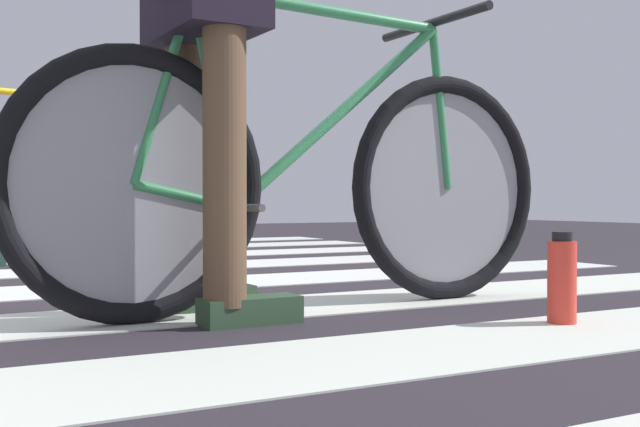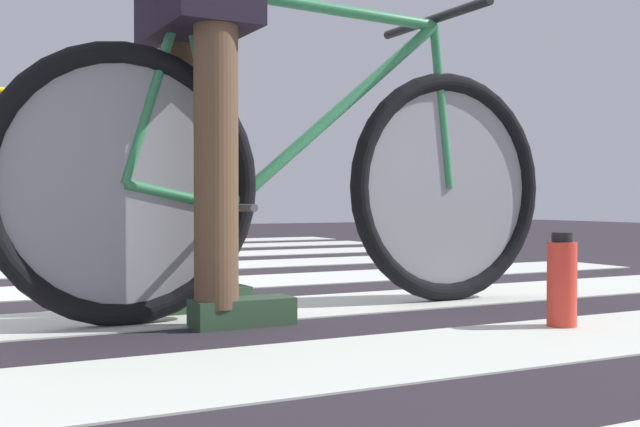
{
  "view_description": "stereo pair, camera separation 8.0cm",
  "coord_description": "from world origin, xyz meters",
  "views": [
    {
      "loc": [
        -0.49,
        -3.13,
        0.33
      ],
      "look_at": [
        0.75,
        -0.86,
        0.29
      ],
      "focal_mm": 43.6,
      "sensor_mm": 36.0,
      "label": 1
    },
    {
      "loc": [
        -0.41,
        -3.13,
        0.33
      ],
      "look_at": [
        0.75,
        -0.86,
        0.29
      ],
      "focal_mm": 43.6,
      "sensor_mm": 36.0,
      "label": 2
    }
  ],
  "objects": [
    {
      "name": "bicycle_4_of_4",
      "position": [
        0.92,
        2.64,
        0.41
      ],
      "size": [
        1.74,
        0.52,
        0.93
      ],
      "rotation": [
        0.0,
        0.0,
        -0.01
      ],
      "color": "black",
      "rests_on": "ground"
    },
    {
      "name": "cyclist_1_of_4",
      "position": [
        0.24,
        -1.16,
        0.69
      ],
      "size": [
        0.32,
        0.42,
        1.03
      ],
      "rotation": [
        0.0,
        0.0,
        0.03
      ],
      "color": "brown",
      "rests_on": "ground"
    },
    {
      "name": "cyclist_4_of_4",
      "position": [
        0.61,
        2.64,
        0.64
      ],
      "size": [
        0.31,
        0.41,
        0.96
      ],
      "rotation": [
        0.0,
        0.0,
        -0.01
      ],
      "color": "beige",
      "rests_on": "ground"
    },
    {
      "name": "bicycle_1_of_4",
      "position": [
        0.55,
        -1.16,
        0.41
      ],
      "size": [
        1.74,
        0.52,
        0.93
      ],
      "rotation": [
        0.0,
        0.0,
        0.03
      ],
      "color": "black",
      "rests_on": "ground"
    },
    {
      "name": "ground",
      "position": [
        0.0,
        0.0,
        0.01
      ],
      "size": [
        18.0,
        14.0,
        0.02
      ],
      "color": "#28232A"
    },
    {
      "name": "water_bottle",
      "position": [
        1.0,
        -1.69,
        0.13
      ],
      "size": [
        0.07,
        0.07,
        0.24
      ],
      "color": "red",
      "rests_on": "ground"
    },
    {
      "name": "bicycle_2_of_4",
      "position": [
        0.1,
        1.09,
        0.41
      ],
      "size": [
        1.74,
        0.52,
        0.93
      ],
      "rotation": [
        0.0,
        0.0,
        -0.01
      ],
      "color": "black",
      "rests_on": "ground"
    },
    {
      "name": "crosswalk_markings",
      "position": [
        -0.03,
        -0.3,
        0.02
      ],
      "size": [
        5.46,
        6.51,
        0.0
      ],
      "color": "silver",
      "rests_on": "ground"
    }
  ]
}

